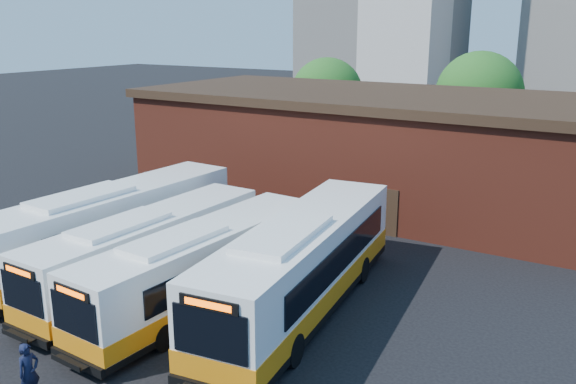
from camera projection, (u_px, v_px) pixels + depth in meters
The scene contains 9 objects.
ground at pixel (141, 337), 20.61m from camera, with size 220.00×220.00×0.00m, color black.
bus_west at pixel (114, 229), 26.61m from camera, with size 3.20×13.03×3.52m.
bus_midwest at pixel (149, 254), 24.08m from camera, with size 2.67×11.65×3.16m.
bus_mideast at pixel (203, 270), 22.47m from camera, with size 3.00×11.76×3.17m.
bus_east at pixel (302, 269), 22.07m from camera, with size 4.38×13.47×3.62m.
transit_worker at pixel (29, 372), 16.91m from camera, with size 0.63×0.42×1.73m, color black.
depot_building at pixel (380, 146), 36.18m from camera, with size 28.60×12.60×6.40m.
tree_west at pixel (327, 94), 50.72m from camera, with size 6.00×6.00×7.65m.
tree_mid at pixel (479, 95), 46.20m from camera, with size 6.56×6.56×8.36m.
Camera 1 is at (13.96, -13.23, 10.18)m, focal length 38.00 mm.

